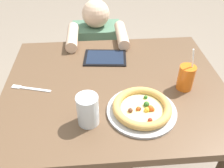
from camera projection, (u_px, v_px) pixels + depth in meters
ground_plane at (114, 167)px, 1.69m from camera, size 8.00×8.00×0.00m
dining_table at (115, 101)px, 1.29m from camera, size 1.10×0.91×0.75m
pizza_near at (142, 108)px, 1.05m from camera, size 0.31×0.31×0.05m
drink_cup_colored at (186, 77)px, 1.15m from camera, size 0.08×0.08×0.22m
water_cup_clear at (88, 110)px, 0.98m from camera, size 0.09×0.09×0.14m
fork at (29, 88)px, 1.19m from camera, size 0.20×0.07×0.00m
tablet at (105, 58)px, 1.40m from camera, size 0.26×0.19×0.01m
diner_seated at (98, 62)px, 1.93m from camera, size 0.38×0.51×0.93m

